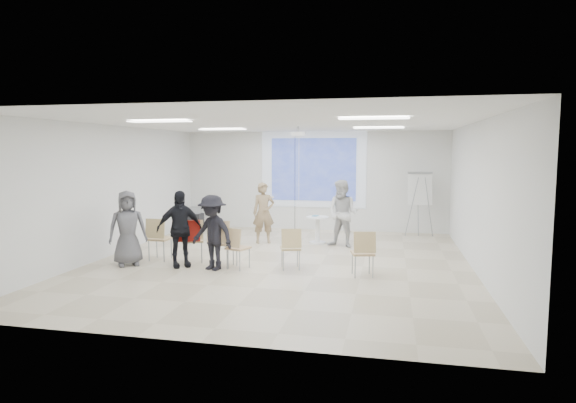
% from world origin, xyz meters
% --- Properties ---
extents(floor, '(8.00, 9.00, 0.10)m').
position_xyz_m(floor, '(0.00, 0.00, -0.05)').
color(floor, beige).
rests_on(floor, ground).
extents(ceiling, '(8.00, 9.00, 0.10)m').
position_xyz_m(ceiling, '(0.00, 0.00, 3.05)').
color(ceiling, white).
rests_on(ceiling, wall_back).
extents(wall_back, '(8.00, 0.10, 3.00)m').
position_xyz_m(wall_back, '(0.00, 4.55, 1.50)').
color(wall_back, silver).
rests_on(wall_back, floor).
extents(wall_left, '(0.10, 9.00, 3.00)m').
position_xyz_m(wall_left, '(-4.05, 0.00, 1.50)').
color(wall_left, silver).
rests_on(wall_left, floor).
extents(wall_right, '(0.10, 9.00, 3.00)m').
position_xyz_m(wall_right, '(4.05, 0.00, 1.50)').
color(wall_right, silver).
rests_on(wall_right, floor).
extents(projection_halo, '(3.20, 0.01, 2.30)m').
position_xyz_m(projection_halo, '(0.00, 4.49, 1.85)').
color(projection_halo, silver).
rests_on(projection_halo, wall_back).
extents(projection_image, '(2.60, 0.01, 1.90)m').
position_xyz_m(projection_image, '(0.00, 4.47, 1.85)').
color(projection_image, '#3045A3').
rests_on(projection_image, wall_back).
extents(pedestal_table, '(0.67, 0.67, 0.73)m').
position_xyz_m(pedestal_table, '(0.47, 2.28, 0.41)').
color(pedestal_table, white).
rests_on(pedestal_table, floor).
extents(player_left, '(0.78, 0.67, 1.81)m').
position_xyz_m(player_left, '(-0.93, 2.10, 0.90)').
color(player_left, '#9C8260').
rests_on(player_left, floor).
extents(player_right, '(1.09, 0.97, 1.88)m').
position_xyz_m(player_right, '(1.15, 1.97, 0.94)').
color(player_right, silver).
rests_on(player_right, floor).
extents(controller_left, '(0.09, 0.14, 0.04)m').
position_xyz_m(controller_left, '(-0.75, 2.35, 1.19)').
color(controller_left, white).
rests_on(controller_left, player_left).
extents(controller_right, '(0.08, 0.14, 0.04)m').
position_xyz_m(controller_right, '(0.97, 2.22, 1.27)').
color(controller_right, white).
rests_on(controller_right, player_right).
extents(chair_far_left, '(0.45, 0.48, 0.95)m').
position_xyz_m(chair_far_left, '(-2.67, -0.38, 0.56)').
color(chair_far_left, tan).
rests_on(chair_far_left, floor).
extents(chair_left_mid, '(0.59, 0.61, 0.95)m').
position_xyz_m(chair_left_mid, '(-1.84, -0.41, 0.56)').
color(chair_left_mid, tan).
rests_on(chair_left_mid, floor).
extents(chair_left_inner, '(0.49, 0.52, 1.00)m').
position_xyz_m(chair_left_inner, '(-1.11, -0.69, 0.59)').
color(chair_left_inner, tan).
rests_on(chair_left_inner, floor).
extents(chair_center, '(0.52, 0.54, 0.86)m').
position_xyz_m(chair_center, '(-0.75, -0.79, 0.51)').
color(chair_center, tan).
rests_on(chair_center, floor).
extents(chair_right_inner, '(0.51, 0.53, 0.86)m').
position_xyz_m(chair_right_inner, '(0.35, -0.58, 0.51)').
color(chair_right_inner, tan).
rests_on(chair_right_inner, floor).
extents(chair_right_far, '(0.51, 0.54, 0.90)m').
position_xyz_m(chair_right_far, '(1.83, -0.85, 0.53)').
color(chair_right_far, tan).
rests_on(chair_right_far, floor).
extents(red_jacket, '(0.48, 0.28, 0.45)m').
position_xyz_m(red_jacket, '(-1.87, -0.56, 0.72)').
color(red_jacket, '#9F1B13').
rests_on(red_jacket, chair_left_mid).
extents(laptop, '(0.38, 0.28, 0.03)m').
position_xyz_m(laptop, '(-1.11, -0.59, 0.54)').
color(laptop, black).
rests_on(laptop, chair_left_inner).
extents(audience_left, '(1.24, 1.16, 1.84)m').
position_xyz_m(audience_left, '(-1.97, -0.81, 0.92)').
color(audience_left, black).
rests_on(audience_left, floor).
extents(audience_mid, '(1.27, 0.96, 1.74)m').
position_xyz_m(audience_mid, '(-1.20, -0.91, 0.87)').
color(audience_mid, black).
rests_on(audience_mid, floor).
extents(audience_outer, '(1.04, 0.97, 1.78)m').
position_xyz_m(audience_outer, '(-3.09, -0.91, 0.89)').
color(audience_outer, '#5E5D63').
rests_on(audience_outer, floor).
extents(flipchart_easel, '(0.79, 0.60, 1.83)m').
position_xyz_m(flipchart_easel, '(3.12, 3.91, 1.35)').
color(flipchart_easel, gray).
rests_on(flipchart_easel, floor).
extents(av_cart, '(0.47, 0.39, 0.67)m').
position_xyz_m(av_cart, '(-3.63, 3.91, 0.31)').
color(av_cart, black).
rests_on(av_cart, floor).
extents(ceiling_projector, '(0.30, 0.25, 3.00)m').
position_xyz_m(ceiling_projector, '(0.10, 1.49, 2.69)').
color(ceiling_projector, white).
rests_on(ceiling_projector, ceiling).
extents(fluor_panel_nw, '(1.20, 0.30, 0.02)m').
position_xyz_m(fluor_panel_nw, '(-2.00, 2.00, 2.97)').
color(fluor_panel_nw, white).
rests_on(fluor_panel_nw, ceiling).
extents(fluor_panel_ne, '(1.20, 0.30, 0.02)m').
position_xyz_m(fluor_panel_ne, '(2.00, 2.00, 2.97)').
color(fluor_panel_ne, white).
rests_on(fluor_panel_ne, ceiling).
extents(fluor_panel_sw, '(1.20, 0.30, 0.02)m').
position_xyz_m(fluor_panel_sw, '(-2.00, -1.50, 2.97)').
color(fluor_panel_sw, white).
rests_on(fluor_panel_sw, ceiling).
extents(fluor_panel_se, '(1.20, 0.30, 0.02)m').
position_xyz_m(fluor_panel_se, '(2.00, -1.50, 2.97)').
color(fluor_panel_se, white).
rests_on(fluor_panel_se, ceiling).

